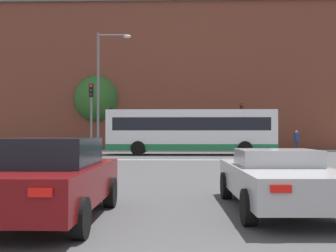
% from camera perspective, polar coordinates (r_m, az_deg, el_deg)
% --- Properties ---
extents(stop_line_strip, '(8.49, 0.30, 0.01)m').
position_cam_1_polar(stop_line_strip, '(24.52, 1.37, -4.60)').
color(stop_line_strip, silver).
rests_on(stop_line_strip, ground_plane).
extents(far_pavement, '(69.43, 2.50, 0.01)m').
position_cam_1_polar(far_pavement, '(36.83, 1.43, -3.34)').
color(far_pavement, gray).
rests_on(far_pavement, ground_plane).
extents(brick_civic_building, '(34.83, 12.70, 22.89)m').
position_cam_1_polar(brick_civic_building, '(45.95, 0.21, 7.56)').
color(brick_civic_building, brown).
rests_on(brick_civic_building, ground_plane).
extents(car_saloon_left, '(2.03, 4.41, 1.51)m').
position_cam_1_polar(car_saloon_left, '(8.06, -15.85, -6.83)').
color(car_saloon_left, '#600C0F').
rests_on(car_saloon_left, ground_plane).
extents(car_roadster_right, '(2.08, 4.80, 1.25)m').
position_cam_1_polar(car_roadster_right, '(9.09, 14.70, -6.88)').
color(car_roadster_right, '#9E9EA3').
rests_on(car_roadster_right, ground_plane).
extents(bus_crossing_lead, '(11.87, 2.69, 3.18)m').
position_cam_1_polar(bus_crossing_lead, '(30.13, 3.10, -0.65)').
color(bus_crossing_lead, silver).
rests_on(bus_crossing_lead, ground_plane).
extents(traffic_light_far_right, '(0.26, 0.31, 4.05)m').
position_cam_1_polar(traffic_light_far_right, '(36.34, 9.94, 0.94)').
color(traffic_light_far_right, slate).
rests_on(traffic_light_far_right, ground_plane).
extents(traffic_light_near_left, '(0.26, 0.31, 4.53)m').
position_cam_1_polar(traffic_light_near_left, '(25.81, -10.36, 2.31)').
color(traffic_light_near_left, slate).
rests_on(traffic_light_near_left, ground_plane).
extents(traffic_light_far_left, '(0.26, 0.31, 3.69)m').
position_cam_1_polar(traffic_light_far_left, '(36.87, -7.72, 0.56)').
color(traffic_light_far_left, slate).
rests_on(traffic_light_far_left, ground_plane).
extents(street_lamp_junction, '(2.27, 0.36, 8.23)m').
position_cam_1_polar(street_lamp_junction, '(28.43, -8.75, 5.94)').
color(street_lamp_junction, slate).
rests_on(street_lamp_junction, ground_plane).
extents(pedestrian_waiting, '(0.45, 0.36, 1.78)m').
position_cam_1_polar(pedestrian_waiting, '(38.29, 17.01, -1.63)').
color(pedestrian_waiting, '#333851').
rests_on(pedestrian_waiting, ground_plane).
extents(tree_by_building, '(4.37, 4.37, 7.07)m').
position_cam_1_polar(tree_by_building, '(40.84, -9.58, 3.60)').
color(tree_by_building, '#4C3823').
rests_on(tree_by_building, ground_plane).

